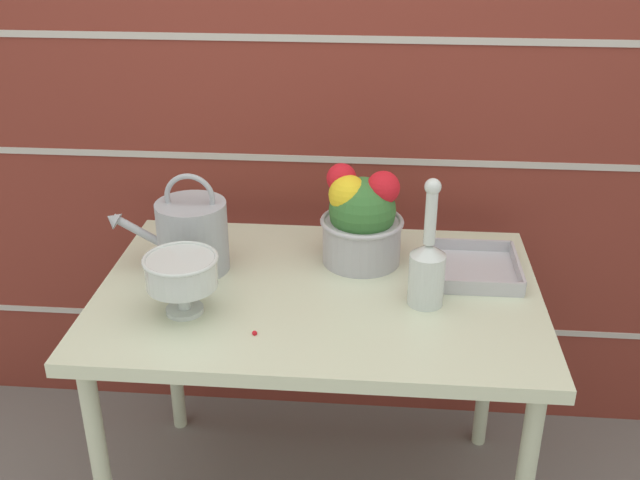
{
  "coord_description": "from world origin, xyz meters",
  "views": [
    {
      "loc": [
        0.14,
        -1.66,
        1.69
      ],
      "look_at": [
        0.0,
        0.04,
        0.86
      ],
      "focal_mm": 42.0,
      "sensor_mm": 36.0,
      "label": 1
    }
  ],
  "objects_px": {
    "crystal_pedestal_bowl": "(182,273)",
    "glass_decanter": "(427,266)",
    "flower_planter": "(361,219)",
    "wire_tray": "(474,269)",
    "watering_can": "(191,235)"
  },
  "relations": [
    {
      "from": "flower_planter",
      "to": "wire_tray",
      "type": "relative_size",
      "value": 1.11
    },
    {
      "from": "watering_can",
      "to": "flower_planter",
      "type": "xyz_separation_m",
      "value": [
        0.44,
        0.08,
        0.03
      ]
    },
    {
      "from": "crystal_pedestal_bowl",
      "to": "flower_planter",
      "type": "relative_size",
      "value": 0.66
    },
    {
      "from": "watering_can",
      "to": "flower_planter",
      "type": "height_order",
      "value": "watering_can"
    },
    {
      "from": "crystal_pedestal_bowl",
      "to": "wire_tray",
      "type": "distance_m",
      "value": 0.77
    },
    {
      "from": "crystal_pedestal_bowl",
      "to": "glass_decanter",
      "type": "distance_m",
      "value": 0.59
    },
    {
      "from": "wire_tray",
      "to": "glass_decanter",
      "type": "bearing_deg",
      "value": -128.38
    },
    {
      "from": "watering_can",
      "to": "wire_tray",
      "type": "distance_m",
      "value": 0.76
    },
    {
      "from": "glass_decanter",
      "to": "crystal_pedestal_bowl",
      "type": "bearing_deg",
      "value": -171.04
    },
    {
      "from": "glass_decanter",
      "to": "flower_planter",
      "type": "bearing_deg",
      "value": 128.15
    },
    {
      "from": "wire_tray",
      "to": "watering_can",
      "type": "bearing_deg",
      "value": -176.97
    },
    {
      "from": "flower_planter",
      "to": "glass_decanter",
      "type": "relative_size",
      "value": 0.82
    },
    {
      "from": "watering_can",
      "to": "wire_tray",
      "type": "xyz_separation_m",
      "value": [
        0.75,
        0.04,
        -0.09
      ]
    },
    {
      "from": "crystal_pedestal_bowl",
      "to": "glass_decanter",
      "type": "xyz_separation_m",
      "value": [
        0.58,
        0.09,
        -0.0
      ]
    },
    {
      "from": "watering_can",
      "to": "flower_planter",
      "type": "distance_m",
      "value": 0.45
    }
  ]
}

